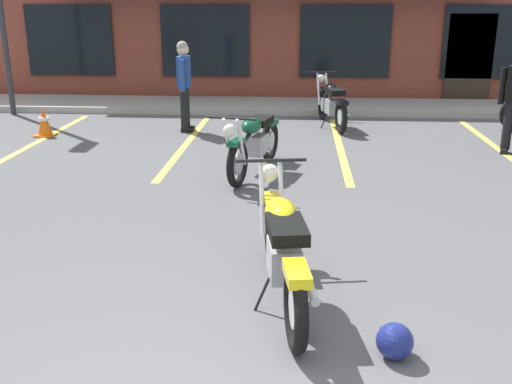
% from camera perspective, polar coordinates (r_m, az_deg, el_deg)
% --- Properties ---
extents(ground_plane, '(80.00, 80.00, 0.00)m').
position_cam_1_polar(ground_plane, '(6.58, -1.42, -3.14)').
color(ground_plane, '#515154').
extents(sidewalk_kerb, '(22.00, 1.80, 0.14)m').
position_cam_1_polar(sidewalk_kerb, '(13.78, 1.56, 8.29)').
color(sidewalk_kerb, '#A8A59E').
rests_on(sidewalk_kerb, ground_plane).
extents(brick_storefront_building, '(16.89, 6.76, 3.52)m').
position_cam_1_polar(brick_storefront_building, '(17.66, 2.24, 15.91)').
color(brick_storefront_building, brown).
rests_on(brick_storefront_building, ground_plane).
extents(painted_stall_lines, '(8.07, 4.80, 0.01)m').
position_cam_1_polar(painted_stall_lines, '(10.27, 0.63, 4.59)').
color(painted_stall_lines, '#DBCC4C').
rests_on(painted_stall_lines, ground_plane).
extents(motorcycle_foreground_classic, '(0.76, 2.10, 0.98)m').
position_cam_1_polar(motorcycle_foreground_classic, '(4.81, 2.57, -5.36)').
color(motorcycle_foreground_classic, black).
rests_on(motorcycle_foreground_classic, ground_plane).
extents(motorcycle_silver_naked, '(0.81, 2.09, 0.98)m').
position_cam_1_polar(motorcycle_silver_naked, '(11.86, 7.30, 8.52)').
color(motorcycle_silver_naked, black).
rests_on(motorcycle_silver_naked, ground_plane).
extents(motorcycle_green_cafe_racer, '(0.86, 2.07, 0.98)m').
position_cam_1_polar(motorcycle_green_cafe_racer, '(8.41, -0.17, 4.84)').
color(motorcycle_green_cafe_racer, black).
rests_on(motorcycle_green_cafe_racer, ground_plane).
extents(person_in_shorts_foreground, '(0.29, 0.60, 1.68)m').
position_cam_1_polar(person_in_shorts_foreground, '(11.29, -6.94, 10.57)').
color(person_in_shorts_foreground, black).
rests_on(person_in_shorts_foreground, ground_plane).
extents(helmet_on_pavement, '(0.26, 0.26, 0.26)m').
position_cam_1_polar(helmet_on_pavement, '(4.31, 13.21, -13.80)').
color(helmet_on_pavement, navy).
rests_on(helmet_on_pavement, ground_plane).
extents(traffic_cone, '(0.34, 0.34, 0.53)m').
position_cam_1_polar(traffic_cone, '(11.57, -19.73, 6.36)').
color(traffic_cone, orange).
rests_on(traffic_cone, ground_plane).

